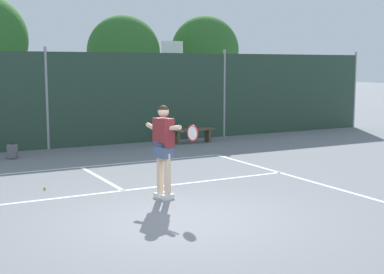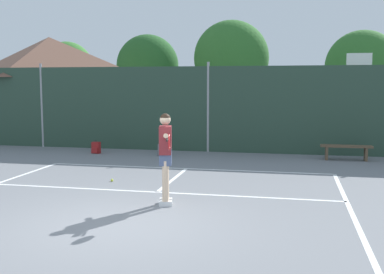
% 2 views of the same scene
% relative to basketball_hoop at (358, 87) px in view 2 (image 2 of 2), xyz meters
% --- Properties ---
extents(ground_plane, '(120.00, 120.00, 0.00)m').
position_rel_basketball_hoop_xyz_m(ground_plane, '(-5.31, -10.94, -2.31)').
color(ground_plane, slate).
extents(court_markings, '(8.30, 11.10, 0.01)m').
position_rel_basketball_hoop_xyz_m(court_markings, '(-5.31, -10.30, -2.31)').
color(court_markings, white).
rests_on(court_markings, ground).
extents(chainlink_fence, '(26.09, 0.09, 3.20)m').
position_rel_basketball_hoop_xyz_m(chainlink_fence, '(-5.31, -1.94, -0.78)').
color(chainlink_fence, '#284233').
rests_on(chainlink_fence, ground).
extents(basketball_hoop, '(0.90, 0.67, 3.55)m').
position_rel_basketball_hoop_xyz_m(basketball_hoop, '(0.00, 0.00, 0.00)').
color(basketball_hoop, yellow).
rests_on(basketball_hoop, ground).
extents(clubhouse_building, '(6.53, 5.66, 4.56)m').
position_rel_basketball_hoop_xyz_m(clubhouse_building, '(-13.40, 1.67, 0.05)').
color(clubhouse_building, silver).
rests_on(clubhouse_building, ground).
extents(treeline_backdrop, '(25.65, 3.80, 5.97)m').
position_rel_basketball_hoop_xyz_m(treeline_backdrop, '(-3.78, 8.27, 1.19)').
color(treeline_backdrop, brown).
rests_on(treeline_backdrop, ground).
extents(tennis_player, '(0.48, 1.39, 1.85)m').
position_rel_basketball_hoop_xyz_m(tennis_player, '(-4.83, -9.48, -1.20)').
color(tennis_player, silver).
rests_on(tennis_player, ground).
extents(tennis_ball, '(0.07, 0.07, 0.07)m').
position_rel_basketball_hoop_xyz_m(tennis_ball, '(-6.74, -7.58, -2.28)').
color(tennis_ball, '#CCE033').
rests_on(tennis_ball, ground).
extents(backpack_red, '(0.29, 0.26, 0.46)m').
position_rel_basketball_hoop_xyz_m(backpack_red, '(-9.07, -3.20, -2.12)').
color(backpack_red, maroon).
rests_on(backpack_red, ground).
extents(backpack_grey, '(0.32, 0.31, 0.46)m').
position_rel_basketball_hoop_xyz_m(backpack_grey, '(-6.64, -3.27, -2.12)').
color(backpack_grey, slate).
rests_on(backpack_grey, ground).
extents(courtside_bench, '(1.60, 0.36, 0.48)m').
position_rel_basketball_hoop_xyz_m(courtside_bench, '(-0.65, -2.91, -1.95)').
color(courtside_bench, brown).
rests_on(courtside_bench, ground).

